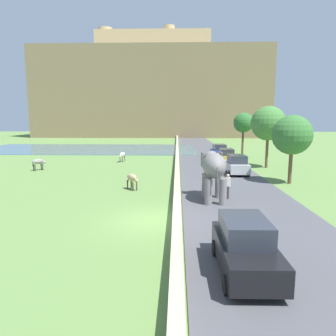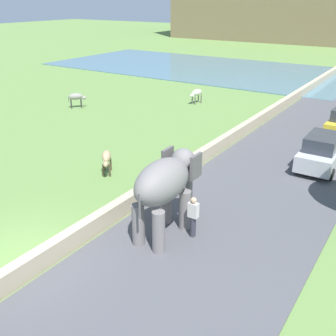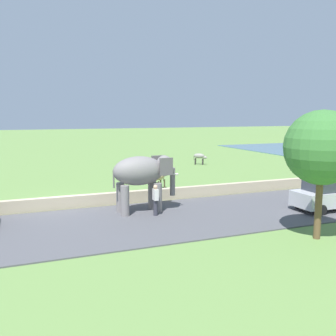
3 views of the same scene
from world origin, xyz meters
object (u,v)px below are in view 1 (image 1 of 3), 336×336
at_px(car_black, 245,246).
at_px(cow_tan, 132,178).
at_px(cow_grey, 38,162).
at_px(elephant, 214,168).
at_px(person_beside_elephant, 228,186).
at_px(car_silver, 236,165).
at_px(cow_white, 122,155).
at_px(car_blue, 219,151).
at_px(car_yellow, 226,157).

relative_size(car_black, cow_tan, 3.09).
height_order(cow_tan, cow_grey, same).
bearing_deg(elephant, car_black, -89.98).
bearing_deg(elephant, cow_grey, 144.88).
bearing_deg(person_beside_elephant, car_silver, 76.18).
distance_m(car_silver, cow_grey, 19.02).
distance_m(elephant, car_silver, 9.97).
xyz_separation_m(person_beside_elephant, car_silver, (2.22, 9.04, 0.03)).
bearing_deg(cow_white, elephant, -63.63).
xyz_separation_m(car_blue, car_yellow, (-0.01, -5.98, 0.00)).
bearing_deg(car_black, car_silver, 80.36).
bearing_deg(car_yellow, person_beside_elephant, -98.38).
relative_size(cow_tan, cow_grey, 1.02).
bearing_deg(car_blue, car_yellow, -90.05).
distance_m(car_blue, cow_tan, 20.40).
relative_size(elephant, person_beside_elephant, 2.13).
xyz_separation_m(elephant, car_black, (0.00, -9.16, -1.14)).
relative_size(elephant, car_yellow, 0.85).
bearing_deg(person_beside_elephant, elephant, -159.36).
height_order(elephant, car_black, elephant).
height_order(car_black, cow_tan, car_black).
relative_size(car_black, car_blue, 0.99).
xyz_separation_m(car_blue, cow_white, (-11.82, -3.94, -0.06)).
distance_m(car_yellow, cow_white, 11.99).
bearing_deg(cow_white, car_black, -71.98).
bearing_deg(cow_white, cow_grey, -138.23).
bearing_deg(person_beside_elephant, car_blue, 83.97).
distance_m(car_black, car_blue, 30.73).
xyz_separation_m(elephant, cow_grey, (-15.79, 11.11, -1.20)).
bearing_deg(elephant, car_silver, 71.43).
bearing_deg(car_black, cow_white, 108.02).
relative_size(car_black, car_yellow, 0.99).
relative_size(car_black, cow_grey, 3.14).
bearing_deg(car_black, cow_grey, 127.92).
xyz_separation_m(person_beside_elephant, car_black, (-0.93, -9.51, 0.03)).
relative_size(car_black, cow_white, 2.83).
distance_m(car_yellow, cow_grey, 19.43).
xyz_separation_m(car_black, car_yellow, (3.15, 24.60, 0.00)).
xyz_separation_m(car_yellow, cow_tan, (-8.55, -12.55, -0.06)).
xyz_separation_m(person_beside_elephant, cow_white, (-9.59, 17.12, -0.04)).
height_order(car_silver, cow_white, car_silver).
relative_size(car_yellow, cow_grey, 3.19).
height_order(car_black, cow_white, car_black).
bearing_deg(cow_white, car_silver, -34.36).
distance_m(car_blue, car_yellow, 5.98).
distance_m(person_beside_elephant, car_silver, 9.31).
xyz_separation_m(car_black, cow_grey, (-15.79, 20.27, -0.06)).
height_order(elephant, person_beside_elephant, elephant).
distance_m(person_beside_elephant, car_black, 9.56).
bearing_deg(elephant, cow_white, 116.37).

